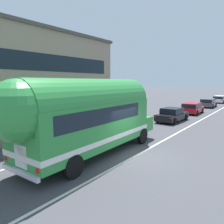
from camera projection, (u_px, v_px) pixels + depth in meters
ground_plane at (136, 156)px, 11.47m from camera, size 300.00×300.00×0.00m
lane_markings at (179, 120)px, 22.07m from camera, size 4.03×80.00×0.01m
painted_bus at (86, 114)px, 10.88m from camera, size 2.75×10.70×4.12m
car_lead at (172, 114)px, 21.34m from camera, size 2.10×4.48×1.37m
car_second at (192, 107)px, 26.52m from camera, size 2.07×4.33×1.37m
car_third at (208, 102)px, 33.22m from camera, size 2.03×4.29×1.37m
car_fourth at (220, 99)px, 40.23m from camera, size 1.94×4.28×1.37m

